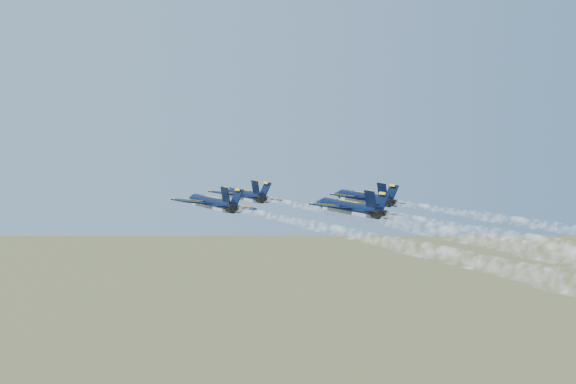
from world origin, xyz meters
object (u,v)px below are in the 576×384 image
object	(u,v)px
jet_left	(212,203)
jet_slot	(349,208)
jet_lead	(243,195)
jet_right	(364,198)

from	to	relation	value
jet_left	jet_slot	size ratio (longest dim) A/B	1.00
jet_slot	jet_lead	bearing A→B (deg)	89.94
jet_lead	jet_left	bearing A→B (deg)	-128.98
jet_left	jet_slot	distance (m)	18.41
jet_lead	jet_right	xyz separation A→B (m)	(14.26, -11.47, 0.00)
jet_lead	jet_slot	distance (m)	28.30
jet_right	jet_slot	xyz separation A→B (m)	(-8.14, -16.16, 0.00)
jet_right	jet_slot	bearing A→B (deg)	-129.27
jet_right	jet_slot	world-z (taller)	same
jet_left	jet_right	world-z (taller)	same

